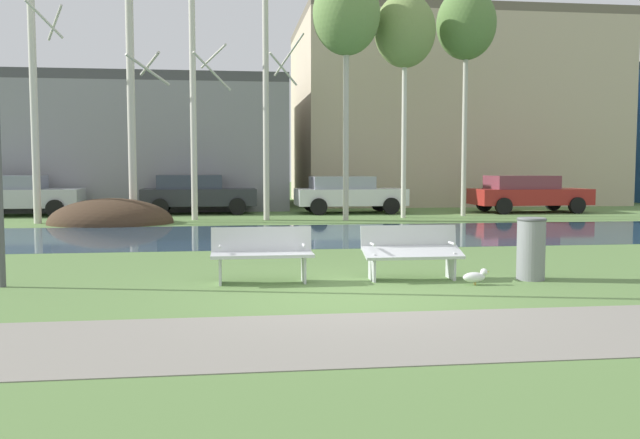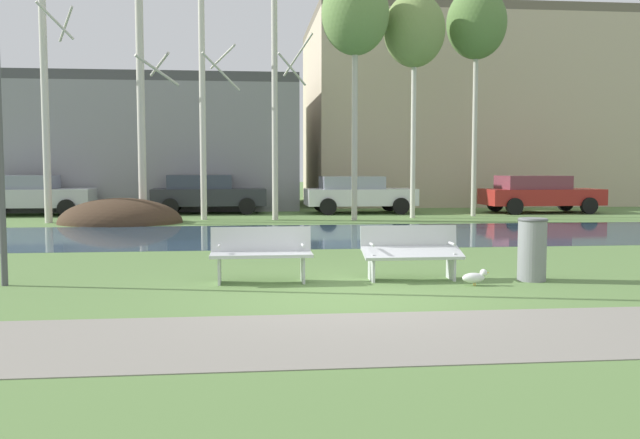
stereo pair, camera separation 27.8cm
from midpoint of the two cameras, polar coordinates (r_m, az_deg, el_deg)
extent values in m
plane|color=#5B7F42|center=(19.57, -1.48, -0.89)|extent=(120.00, 120.00, 0.00)
cube|color=gray|center=(7.47, 6.14, -9.72)|extent=(60.00, 2.28, 0.01)
cube|color=#2D475B|center=(18.08, -1.10, -1.32)|extent=(80.00, 6.20, 0.01)
ellipsoid|color=#423021|center=(22.87, -16.08, -0.28)|extent=(3.97, 3.21, 1.63)
cube|color=silver|center=(10.65, -4.21, -2.99)|extent=(1.60, 0.48, 0.05)
cube|color=silver|center=(10.90, -4.26, -1.66)|extent=(1.60, 0.09, 0.40)
cube|color=silver|center=(10.74, -7.72, -4.17)|extent=(0.04, 0.43, 0.45)
cube|color=silver|center=(10.78, -0.71, -4.10)|extent=(0.04, 0.43, 0.45)
cylinder|color=silver|center=(10.65, -7.75, -2.26)|extent=(0.04, 0.28, 0.04)
cylinder|color=silver|center=(10.69, -0.70, -2.20)|extent=(0.04, 0.28, 0.04)
cube|color=silver|center=(10.99, 8.51, -2.80)|extent=(1.60, 0.48, 0.18)
cube|color=silver|center=(11.24, 8.17, -1.51)|extent=(1.60, 0.09, 0.40)
cube|color=silver|center=(10.94, 5.08, -3.99)|extent=(0.04, 0.43, 0.45)
cube|color=silver|center=(11.26, 11.67, -3.82)|extent=(0.04, 0.43, 0.45)
cylinder|color=silver|center=(10.85, 5.14, -2.12)|extent=(0.04, 0.28, 0.04)
cylinder|color=silver|center=(11.18, 11.76, -2.00)|extent=(0.04, 0.28, 0.04)
cylinder|color=gray|center=(11.45, 18.08, -2.41)|extent=(0.45, 0.45, 1.01)
torus|color=#494A4C|center=(11.40, 18.14, -0.04)|extent=(0.48, 0.48, 0.04)
ellipsoid|color=white|center=(10.77, 13.51, -4.80)|extent=(0.35, 0.16, 0.16)
sphere|color=white|center=(10.81, 14.31, -4.36)|extent=(0.11, 0.11, 0.11)
cone|color=gold|center=(10.83, 14.62, -4.34)|extent=(0.06, 0.04, 0.04)
cylinder|color=gold|center=(10.76, 13.65, -5.19)|extent=(0.01, 0.01, 0.10)
cylinder|color=gold|center=(10.81, 13.54, -5.14)|extent=(0.01, 0.01, 0.10)
cylinder|color=beige|center=(23.73, -21.84, 10.11)|extent=(0.24, 0.24, 8.58)
cylinder|color=beige|center=(24.30, -20.28, 15.17)|extent=(0.75, 1.05, 0.99)
cylinder|color=beige|center=(23.37, -21.06, 15.34)|extent=(0.96, 0.94, 1.02)
cylinder|color=beige|center=(23.40, -14.49, 8.92)|extent=(0.26, 0.26, 7.39)
cylinder|color=beige|center=(23.88, -13.01, 12.61)|extent=(0.81, 1.13, 0.69)
cylinder|color=beige|center=(22.79, -13.17, 12.12)|extent=(1.28, 1.25, 0.86)
cylinder|color=beige|center=(23.70, -9.52, 9.10)|extent=(0.21, 0.21, 7.53)
cylinder|color=beige|center=(24.36, -7.85, 13.42)|extent=(0.95, 1.34, 0.68)
cylinder|color=beige|center=(23.11, -7.96, 12.20)|extent=(1.24, 1.20, 1.12)
cylinder|color=beige|center=(23.35, -3.49, 9.69)|extent=(0.20, 0.20, 7.91)
cylinder|color=beige|center=(24.18, -1.54, 13.66)|extent=(0.98, 1.38, 1.30)
cylinder|color=beige|center=(22.93, -2.01, 12.51)|extent=(1.03, 1.00, 0.96)
cylinder|color=#BCB7A8|center=(23.19, 3.30, 10.89)|extent=(0.19, 0.19, 8.84)
ellipsoid|color=#668947|center=(23.59, 3.33, 16.87)|extent=(2.26, 2.26, 2.71)
cylinder|color=beige|center=(24.40, 8.22, 10.04)|extent=(0.17, 0.17, 8.42)
ellipsoid|color=olive|center=(24.74, 8.28, 15.48)|extent=(2.13, 2.13, 2.56)
cylinder|color=#BCB7A8|center=(25.78, 13.24, 10.30)|extent=(0.18, 0.18, 8.99)
ellipsoid|color=#567A3D|center=(26.16, 13.34, 15.79)|extent=(2.16, 2.16, 2.60)
cube|color=#B2B5BC|center=(27.50, -22.85, 1.69)|extent=(4.51, 1.95, 0.68)
cube|color=gray|center=(27.58, -23.60, 2.91)|extent=(2.54, 1.68, 0.51)
cylinder|color=black|center=(28.06, -19.43, 1.14)|extent=(0.65, 0.24, 0.64)
cylinder|color=black|center=(26.27, -20.26, 0.91)|extent=(0.65, 0.24, 0.64)
cube|color=#282B30|center=(26.72, -8.99, 1.89)|extent=(4.40, 1.88, 0.65)
cube|color=#2F3648|center=(26.71, -9.76, 3.15)|extent=(2.48, 1.62, 0.53)
cylinder|color=black|center=(27.62, -5.96, 1.33)|extent=(0.65, 0.24, 0.64)
cylinder|color=black|center=(25.86, -5.85, 1.11)|extent=(0.65, 0.24, 0.64)
cylinder|color=black|center=(27.69, -11.91, 1.26)|extent=(0.65, 0.24, 0.64)
cylinder|color=black|center=(25.94, -12.21, 1.05)|extent=(0.65, 0.24, 0.64)
cube|color=silver|center=(26.64, 3.68, 1.91)|extent=(4.30, 2.00, 0.64)
cube|color=#949AAC|center=(26.55, 2.97, 3.13)|extent=(2.43, 1.72, 0.49)
cylinder|color=black|center=(27.88, 6.14, 1.35)|extent=(0.65, 0.24, 0.64)
cylinder|color=black|center=(26.05, 7.12, 1.13)|extent=(0.65, 0.24, 0.64)
cylinder|color=black|center=(27.35, 0.41, 1.32)|extent=(0.65, 0.24, 0.64)
cylinder|color=black|center=(25.48, 0.99, 1.09)|extent=(0.65, 0.24, 0.64)
cube|color=maroon|center=(28.25, 18.37, 1.83)|extent=(4.62, 2.00, 0.63)
cube|color=brown|center=(28.07, 17.73, 3.00)|extent=(2.60, 1.72, 0.52)
cylinder|color=black|center=(29.78, 20.18, 1.30)|extent=(0.65, 0.24, 0.64)
cylinder|color=black|center=(28.13, 21.96, 1.08)|extent=(0.65, 0.24, 0.64)
cylinder|color=black|center=(28.50, 14.80, 1.30)|extent=(0.65, 0.24, 0.64)
cylinder|color=black|center=(26.78, 16.33, 1.07)|extent=(0.65, 0.24, 0.64)
cube|color=gray|center=(32.76, -15.38, 5.69)|extent=(14.98, 9.69, 5.21)
cube|color=#48484B|center=(32.94, -15.48, 10.57)|extent=(14.98, 9.69, 0.40)
cube|color=#BCAD8E|center=(35.79, 11.68, 8.42)|extent=(15.04, 9.84, 8.69)
cube|color=#675F4E|center=(36.39, 11.79, 15.58)|extent=(15.04, 9.84, 0.40)
camera|label=1|loc=(0.14, -89.29, 0.06)|focal=38.04mm
camera|label=2|loc=(0.14, 90.71, -0.06)|focal=38.04mm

